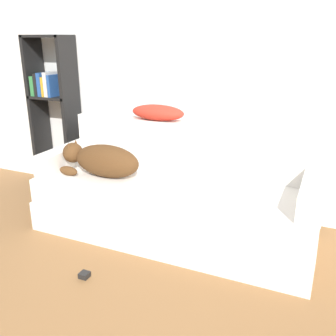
% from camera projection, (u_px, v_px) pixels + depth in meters
% --- Properties ---
extents(wall_back, '(8.04, 0.06, 2.70)m').
position_uv_depth(wall_back, '(211.00, 55.00, 3.08)').
color(wall_back, white).
rests_on(wall_back, ground_plane).
extents(couch, '(2.14, 0.83, 0.43)m').
position_uv_depth(couch, '(173.00, 209.00, 2.93)').
color(couch, silver).
rests_on(couch, ground_plane).
extents(couch_backrest, '(2.10, 0.15, 0.39)m').
position_uv_depth(couch_backrest, '(190.00, 146.00, 3.09)').
color(couch_backrest, silver).
rests_on(couch_backrest, couch).
extents(couch_arm_left, '(0.15, 0.64, 0.17)m').
position_uv_depth(couch_arm_left, '(66.00, 157.00, 3.21)').
color(couch_arm_left, silver).
rests_on(couch_arm_left, couch).
extents(couch_arm_right, '(0.15, 0.64, 0.17)m').
position_uv_depth(couch_arm_right, '(313.00, 194.00, 2.44)').
color(couch_arm_right, silver).
rests_on(couch_arm_right, couch).
extents(dog, '(0.69, 0.25, 0.26)m').
position_uv_depth(dog, '(102.00, 160.00, 2.96)').
color(dog, '#513319').
rests_on(dog, couch).
extents(laptop, '(0.30, 0.26, 0.02)m').
position_uv_depth(laptop, '(172.00, 185.00, 2.78)').
color(laptop, '#B7B7BC').
rests_on(laptop, couch).
extents(throw_pillow, '(0.47, 0.21, 0.13)m').
position_uv_depth(throw_pillow, '(158.00, 112.00, 3.11)').
color(throw_pillow, red).
rests_on(throw_pillow, couch_backrest).
extents(bookshelf, '(0.45, 0.26, 1.51)m').
position_uv_depth(bookshelf, '(53.00, 103.00, 3.67)').
color(bookshelf, black).
rests_on(bookshelf, ground_plane).
extents(power_adapter, '(0.06, 0.06, 0.04)m').
position_uv_depth(power_adapter, '(84.00, 275.00, 2.44)').
color(power_adapter, black).
rests_on(power_adapter, ground_plane).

